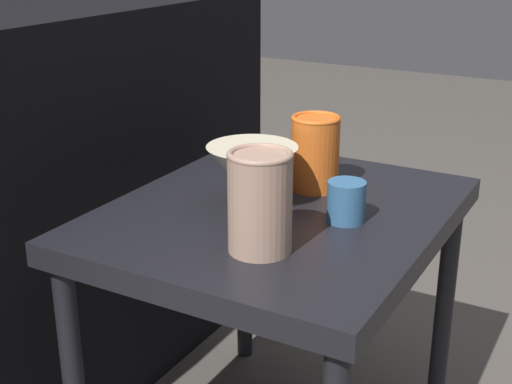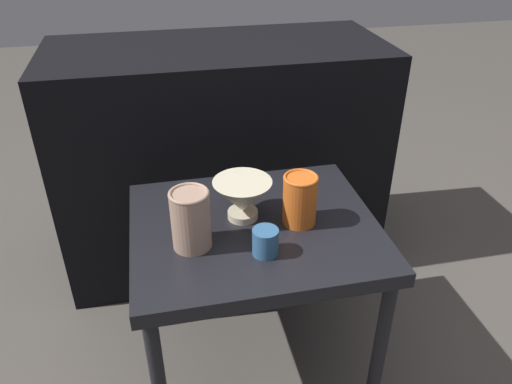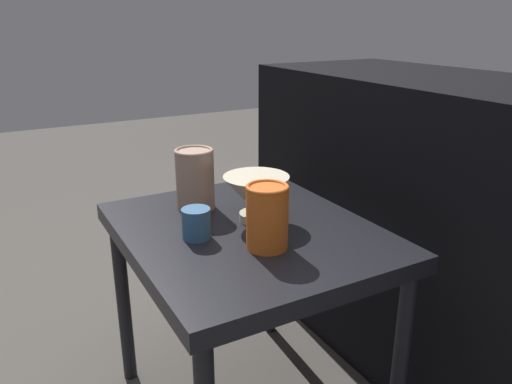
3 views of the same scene
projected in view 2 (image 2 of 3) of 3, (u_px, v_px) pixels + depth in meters
ground_plane at (255, 361)px, 1.56m from camera, size 8.00×8.00×0.00m
table at (255, 243)px, 1.32m from camera, size 0.63×0.54×0.52m
couch_backdrop at (221, 158)px, 1.85m from camera, size 1.14×0.50×0.83m
bowl at (243, 198)px, 1.29m from camera, size 0.15×0.15×0.11m
vase_textured_left at (191, 219)px, 1.17m from camera, size 0.10×0.10×0.15m
vase_colorful_right at (300, 199)px, 1.26m from camera, size 0.09×0.09×0.14m
cup at (264, 242)px, 1.17m from camera, size 0.06×0.06×0.07m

